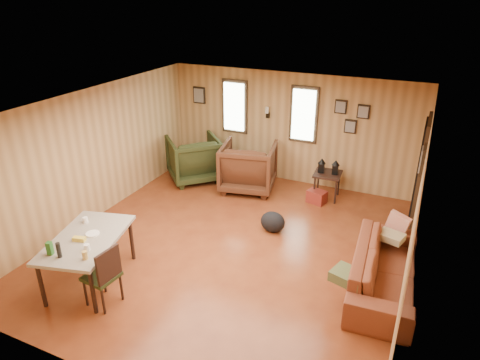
% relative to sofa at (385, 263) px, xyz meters
% --- Properties ---
extents(room, '(5.54, 6.04, 2.44)m').
position_rel_sofa_xyz_m(room, '(-2.31, 0.36, 0.78)').
color(room, brown).
rests_on(room, ground).
extents(sofa, '(0.76, 2.20, 0.85)m').
position_rel_sofa_xyz_m(sofa, '(0.00, 0.00, 0.00)').
color(sofa, brown).
rests_on(sofa, ground).
extents(recliner_brown, '(1.29, 1.23, 1.13)m').
position_rel_sofa_xyz_m(recliner_brown, '(-3.10, 2.26, 0.14)').
color(recliner_brown, '#482615').
rests_on(recliner_brown, ground).
extents(recliner_green, '(1.45, 1.45, 1.09)m').
position_rel_sofa_xyz_m(recliner_green, '(-4.40, 2.22, 0.12)').
color(recliner_green, '#273015').
rests_on(recliner_green, ground).
extents(end_table, '(0.62, 0.58, 0.71)m').
position_rel_sofa_xyz_m(end_table, '(-3.56, 2.65, -0.02)').
color(end_table, black).
rests_on(end_table, ground).
extents(side_table, '(0.57, 0.57, 0.85)m').
position_rel_sofa_xyz_m(side_table, '(-1.46, 2.53, 0.16)').
color(side_table, black).
rests_on(side_table, ground).
extents(cooler, '(0.41, 0.34, 0.26)m').
position_rel_sofa_xyz_m(cooler, '(-1.58, 2.24, -0.30)').
color(cooler, maroon).
rests_on(cooler, ground).
extents(backpack, '(0.50, 0.42, 0.38)m').
position_rel_sofa_xyz_m(backpack, '(-1.99, 0.81, -0.23)').
color(backpack, black).
rests_on(backpack, ground).
extents(sofa_pillows, '(0.90, 1.90, 0.39)m').
position_rel_sofa_xyz_m(sofa_pillows, '(-0.18, 0.10, 0.08)').
color(sofa_pillows, '#48512D').
rests_on(sofa_pillows, sofa).
extents(dining_table, '(1.22, 1.64, 0.96)m').
position_rel_sofa_xyz_m(dining_table, '(-3.93, -1.63, 0.26)').
color(dining_table, gray).
rests_on(dining_table, ground).
extents(dining_chair, '(0.45, 0.45, 0.91)m').
position_rel_sofa_xyz_m(dining_chair, '(-3.37, -1.93, 0.09)').
color(dining_chair, '#273015').
rests_on(dining_chair, ground).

